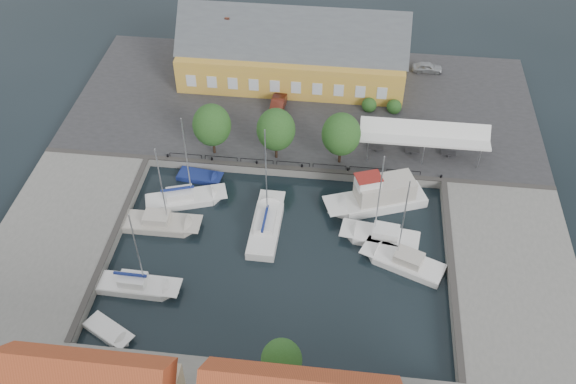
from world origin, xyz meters
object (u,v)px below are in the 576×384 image
object	(u,v)px
east_boat_a	(382,238)
warehouse	(288,53)
trawler	(379,197)
east_boat_b	(404,263)
car_red	(278,106)
launch_nw	(199,177)
launch_sw	(109,332)
west_boat_d	(138,287)
car_silver	(427,67)
west_boat_b	(161,224)
tent_canopy	(424,135)
center_sailboat	(266,227)
west_boat_a	(184,200)

from	to	relation	value
east_boat_a	warehouse	bearing A→B (deg)	115.10
trawler	east_boat_b	world-z (taller)	east_boat_b
car_red	launch_nw	bearing A→B (deg)	-117.36
east_boat_a	launch_sw	world-z (taller)	east_boat_a
car_red	west_boat_d	world-z (taller)	west_boat_d
car_silver	launch_nw	bearing A→B (deg)	132.09
car_red	west_boat_d	size ratio (longest dim) A/B	0.43
warehouse	launch_sw	bearing A→B (deg)	-105.26
car_silver	west_boat_d	world-z (taller)	west_boat_d
warehouse	car_red	size ratio (longest dim) A/B	6.31
west_boat_b	launch_sw	size ratio (longest dim) A/B	2.16
tent_canopy	launch_nw	size ratio (longest dim) A/B	2.72
car_silver	west_boat_b	distance (m)	41.27
west_boat_b	car_red	bearing A→B (deg)	64.50
east_boat_b	launch_nw	xyz separation A→B (m)	(-22.16, 9.99, -0.17)
tent_canopy	east_boat_a	size ratio (longest dim) A/B	1.25
launch_sw	west_boat_b	bearing A→B (deg)	84.60
launch_sw	east_boat_b	bearing A→B (deg)	22.68
car_silver	trawler	world-z (taller)	trawler
tent_canopy	car_silver	bearing A→B (deg)	85.45
center_sailboat	west_boat_b	bearing A→B (deg)	-175.92
west_boat_d	east_boat_b	bearing A→B (deg)	13.15
warehouse	tent_canopy	bearing A→B (deg)	-39.86
launch_sw	east_boat_a	bearing A→B (deg)	30.41
tent_canopy	west_boat_d	world-z (taller)	west_boat_d
center_sailboat	launch_nw	bearing A→B (deg)	140.58
west_boat_b	launch_sw	xyz separation A→B (m)	(-1.23, -13.02, -0.17)
east_boat_b	west_boat_b	bearing A→B (deg)	174.58
west_boat_a	west_boat_b	world-z (taller)	west_boat_a
east_boat_a	east_boat_b	bearing A→B (deg)	-54.51
center_sailboat	east_boat_b	bearing A→B (deg)	-12.61
car_red	center_sailboat	bearing A→B (deg)	-82.84
car_red	east_boat_a	bearing A→B (deg)	-52.55
trawler	east_boat_b	size ratio (longest dim) A/B	1.00
car_red	launch_sw	world-z (taller)	car_red
tent_canopy	car_silver	distance (m)	17.27
west_boat_b	launch_nw	size ratio (longest dim) A/B	2.09
warehouse	west_boat_b	size ratio (longest dim) A/B	2.65
center_sailboat	east_boat_a	xyz separation A→B (m)	(11.57, -0.02, -0.10)
east_boat_b	launch_nw	bearing A→B (deg)	155.74
tent_canopy	center_sailboat	distance (m)	20.47
east_boat_a	west_boat_d	world-z (taller)	east_boat_a
east_boat_a	center_sailboat	bearing A→B (deg)	179.90
west_boat_b	east_boat_b	bearing A→B (deg)	-5.42
tent_canopy	launch_sw	bearing A→B (deg)	-136.20
warehouse	tent_canopy	size ratio (longest dim) A/B	2.04
trawler	warehouse	bearing A→B (deg)	119.19
car_red	west_boat_b	world-z (taller)	west_boat_b
trawler	launch_nw	distance (m)	19.70
warehouse	car_silver	distance (m)	18.46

